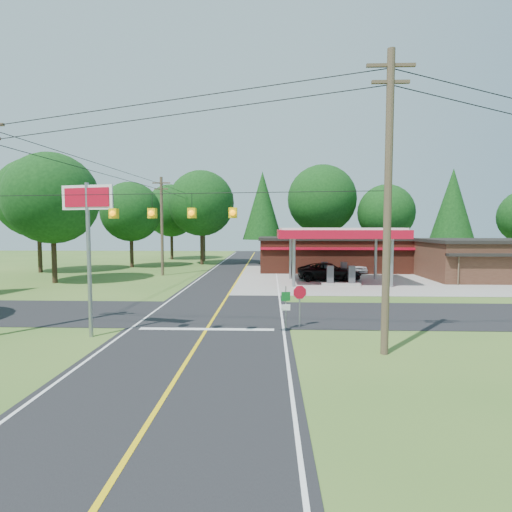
{
  "coord_description": "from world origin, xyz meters",
  "views": [
    {
      "loc": [
        3.05,
        -22.38,
        4.92
      ],
      "look_at": [
        2.0,
        7.0,
        2.8
      ],
      "focal_mm": 28.0,
      "sensor_mm": 36.0,
      "label": 1
    }
  ],
  "objects_px": {
    "big_stop_sign": "(88,223)",
    "suv_car": "(329,272)",
    "octagonal_stop_sign": "(300,296)",
    "gas_canopy": "(338,235)",
    "sedan_car": "(353,266)"
  },
  "relations": [
    {
      "from": "gas_canopy",
      "to": "sedan_car",
      "type": "height_order",
      "value": "gas_canopy"
    },
    {
      "from": "octagonal_stop_sign",
      "to": "gas_canopy",
      "type": "bearing_deg",
      "value": 74.3
    },
    {
      "from": "suv_car",
      "to": "sedan_car",
      "type": "height_order",
      "value": "suv_car"
    },
    {
      "from": "gas_canopy",
      "to": "suv_car",
      "type": "relative_size",
      "value": 1.82
    },
    {
      "from": "suv_car",
      "to": "octagonal_stop_sign",
      "type": "bearing_deg",
      "value": 168.44
    },
    {
      "from": "gas_canopy",
      "to": "big_stop_sign",
      "type": "relative_size",
      "value": 1.54
    },
    {
      "from": "sedan_car",
      "to": "octagonal_stop_sign",
      "type": "xyz_separation_m",
      "value": [
        -7.5,
        -24.01,
        0.85
      ]
    },
    {
      "from": "octagonal_stop_sign",
      "to": "sedan_car",
      "type": "bearing_deg",
      "value": 72.66
    },
    {
      "from": "suv_car",
      "to": "big_stop_sign",
      "type": "xyz_separation_m",
      "value": [
        -13.5,
        -19.51,
        4.3
      ]
    },
    {
      "from": "big_stop_sign",
      "to": "suv_car",
      "type": "bearing_deg",
      "value": 55.32
    },
    {
      "from": "big_stop_sign",
      "to": "sedan_car",
      "type": "bearing_deg",
      "value": 56.83
    },
    {
      "from": "suv_car",
      "to": "octagonal_stop_sign",
      "type": "distance_m",
      "value": 17.98
    },
    {
      "from": "gas_canopy",
      "to": "octagonal_stop_sign",
      "type": "relative_size",
      "value": 4.98
    },
    {
      "from": "octagonal_stop_sign",
      "to": "suv_car",
      "type": "bearing_deg",
      "value": 77.13
    },
    {
      "from": "big_stop_sign",
      "to": "octagonal_stop_sign",
      "type": "height_order",
      "value": "big_stop_sign"
    }
  ]
}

